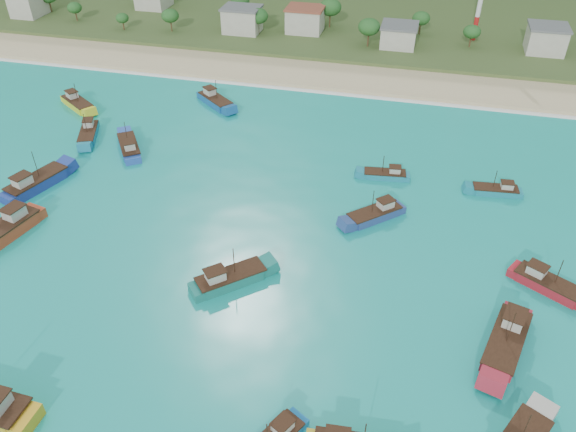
% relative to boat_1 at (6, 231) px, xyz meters
% --- Properties ---
extents(ground, '(600.00, 600.00, 0.00)m').
position_rel_boat_1_xyz_m(ground, '(33.73, -6.94, -0.95)').
color(ground, '#0B8172').
rests_on(ground, ground).
extents(beach, '(400.00, 18.00, 1.20)m').
position_rel_boat_1_xyz_m(beach, '(33.73, 72.06, -0.95)').
color(beach, beige).
rests_on(beach, ground).
extents(land, '(400.00, 110.00, 2.40)m').
position_rel_boat_1_xyz_m(land, '(33.73, 133.06, -0.95)').
color(land, '#385123').
rests_on(land, ground).
extents(surf_line, '(400.00, 2.50, 0.08)m').
position_rel_boat_1_xyz_m(surf_line, '(33.73, 62.56, -0.95)').
color(surf_line, white).
rests_on(surf_line, ground).
extents(village, '(215.13, 25.95, 7.50)m').
position_rel_boat_1_xyz_m(village, '(43.25, 96.09, 3.81)').
color(village, beige).
rests_on(village, ground).
extents(vegetation, '(276.38, 25.92, 8.73)m').
position_rel_boat_1_xyz_m(vegetation, '(28.82, 96.11, 4.14)').
color(vegetation, '#235623').
rests_on(vegetation, ground).
extents(boat_1, '(6.33, 12.99, 7.38)m').
position_rel_boat_1_xyz_m(boat_1, '(0.00, 0.00, 0.00)').
color(boat_1, '#B64023').
rests_on(boat_1, ground).
extents(boat_3, '(6.91, 12.64, 7.16)m').
position_rel_boat_1_xyz_m(boat_3, '(71.47, -4.44, -0.04)').
color(boat_3, '#AC2335').
rests_on(boat_3, ground).
extents(boat_5, '(9.15, 8.84, 5.80)m').
position_rel_boat_1_xyz_m(boat_5, '(53.30, 17.69, -0.29)').
color(boat_5, navy).
rests_on(boat_5, ground).
extents(boat_6, '(7.05, 12.36, 7.01)m').
position_rel_boat_1_xyz_m(boat_6, '(-3.26, 12.58, -0.07)').
color(boat_6, navy).
rests_on(boat_6, ground).
extents(boat_13, '(8.37, 3.21, 4.83)m').
position_rel_boat_1_xyz_m(boat_13, '(72.04, 29.36, -0.46)').
color(boat_13, teal).
rests_on(boat_13, ground).
extents(boat_14, '(9.96, 9.45, 6.27)m').
position_rel_boat_1_xyz_m(boat_14, '(35.90, -1.87, -0.20)').
color(boat_14, '#176E64').
rests_on(boat_14, ground).
extents(boat_15, '(8.26, 3.33, 4.74)m').
position_rel_boat_1_xyz_m(boat_15, '(53.67, 29.89, -0.48)').
color(boat_15, teal).
rests_on(boat_15, ground).
extents(boat_21, '(10.16, 9.06, 6.23)m').
position_rel_boat_1_xyz_m(boat_21, '(14.99, 50.49, -0.21)').
color(boat_21, '#145090').
rests_on(boat_21, ground).
extents(boat_22, '(10.17, 8.25, 6.05)m').
position_rel_boat_1_xyz_m(boat_22, '(-13.08, 42.19, -0.24)').
color(boat_22, yellow).
rests_on(boat_22, ground).
extents(boat_23, '(8.32, 10.12, 6.04)m').
position_rel_boat_1_xyz_m(boat_23, '(6.27, 27.68, -0.24)').
color(boat_23, '#254FAF').
rests_on(boat_23, ground).
extents(boat_25, '(6.35, 10.07, 5.74)m').
position_rel_boat_1_xyz_m(boat_25, '(-3.87, 30.77, -0.30)').
color(boat_25, teal).
rests_on(boat_25, ground).
extents(boat_26, '(10.14, 7.60, 5.92)m').
position_rel_boat_1_xyz_m(boat_26, '(77.51, 7.36, -0.27)').
color(boat_26, '#A51A25').
rests_on(boat_26, ground).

